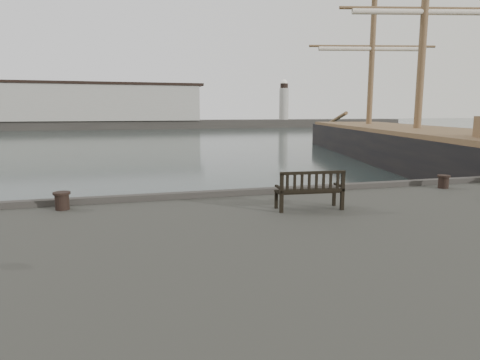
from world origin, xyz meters
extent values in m
plane|color=black|center=(0.00, 0.00, 0.00)|extent=(400.00, 400.00, 0.00)
cube|color=#383530|center=(0.00, 92.00, 1.00)|extent=(140.00, 8.00, 2.00)
cube|color=#9F9C93|center=(-8.00, 92.00, 6.00)|extent=(46.00, 9.00, 8.00)
cube|color=black|center=(-8.00, 92.00, 10.30)|extent=(48.00, 9.50, 0.60)
cylinder|color=#9F9C93|center=(38.00, 92.00, 6.00)|extent=(2.40, 2.40, 8.00)
sphere|color=silver|center=(38.00, 92.00, 11.40)|extent=(1.61, 1.61, 1.61)
cube|color=black|center=(0.75, -2.55, 2.05)|extent=(1.84, 0.77, 0.04)
cube|color=black|center=(0.72, -2.81, 2.32)|extent=(1.79, 0.22, 0.54)
cube|color=black|center=(0.75, -2.55, 1.81)|extent=(1.72, 0.67, 0.49)
cylinder|color=black|center=(-5.65, -0.76, 1.80)|extent=(0.57, 0.57, 0.48)
cylinder|color=black|center=(6.56, -0.93, 1.79)|extent=(0.56, 0.56, 0.45)
cube|color=black|center=(19.35, 16.67, 0.42)|extent=(18.34, 42.78, 4.20)
cube|color=brown|center=(19.35, 16.67, 2.67)|extent=(17.73, 41.86, 0.30)
cylinder|color=brown|center=(22.21, 28.07, 14.53)|extent=(0.59, 0.59, 24.02)
camera|label=1|loc=(-4.18, -12.89, 4.18)|focal=32.00mm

